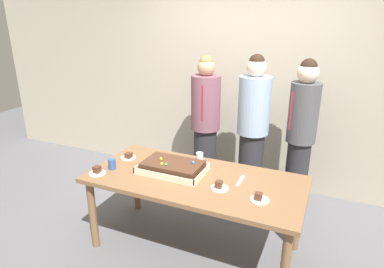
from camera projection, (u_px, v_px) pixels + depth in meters
ground_plane at (195, 247)px, 3.21m from camera, size 12.00×12.00×0.00m
interior_back_panel at (247, 68)px, 4.08m from camera, size 8.00×0.12×3.00m
party_table at (195, 186)px, 2.98m from camera, size 1.92×0.90×0.74m
sheet_cake at (173, 167)px, 3.06m from camera, size 0.60×0.39×0.12m
plated_slice_near_left at (219, 187)px, 2.76m from camera, size 0.15×0.15×0.07m
plated_slice_near_right at (259, 198)px, 2.58m from camera, size 0.15×0.15×0.07m
plated_slice_far_left at (128, 157)px, 3.35m from camera, size 0.15×0.15×0.06m
plated_slice_far_right at (97, 171)px, 3.03m from camera, size 0.15×0.15×0.07m
drink_cup_nearest at (200, 158)px, 3.25m from camera, size 0.07×0.07×0.10m
drink_cup_middle at (112, 164)px, 3.11m from camera, size 0.07×0.07×0.10m
cake_server_utensil at (240, 181)px, 2.89m from camera, size 0.03×0.20×0.01m
person_serving_front at (205, 125)px, 3.95m from camera, size 0.34×0.34×1.69m
person_green_shirt_behind at (301, 135)px, 3.52m from camera, size 0.31×0.31×1.71m
person_striped_tie_right at (252, 132)px, 3.61m from camera, size 0.34×0.34×1.75m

